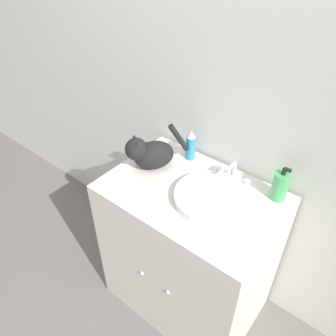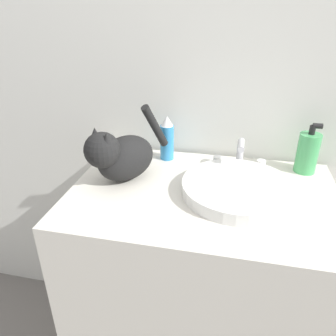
% 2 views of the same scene
% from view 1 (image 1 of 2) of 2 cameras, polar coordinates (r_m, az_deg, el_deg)
% --- Properties ---
extents(ground_plane, '(8.00, 8.00, 0.00)m').
position_cam_1_polar(ground_plane, '(2.14, -1.95, -26.37)').
color(ground_plane, slate).
extents(wall_back, '(6.00, 0.05, 2.50)m').
position_cam_1_polar(wall_back, '(1.59, 11.79, 11.97)').
color(wall_back, silver).
rests_on(wall_back, ground_plane).
extents(vanity_cabinet, '(0.84, 0.58, 0.89)m').
position_cam_1_polar(vanity_cabinet, '(1.88, 3.53, -14.28)').
color(vanity_cabinet, silver).
rests_on(vanity_cabinet, ground_plane).
extents(sink_basin, '(0.35, 0.35, 0.04)m').
position_cam_1_polar(sink_basin, '(1.50, 7.62, -5.06)').
color(sink_basin, white).
rests_on(sink_basin, vanity_cabinet).
extents(faucet, '(0.19, 0.10, 0.11)m').
position_cam_1_polar(faucet, '(1.61, 11.14, -0.84)').
color(faucet, silver).
rests_on(faucet, vanity_cabinet).
extents(cat, '(0.24, 0.32, 0.23)m').
position_cam_1_polar(cat, '(1.64, -3.16, 2.62)').
color(cat, black).
rests_on(cat, vanity_cabinet).
extents(soap_bottle, '(0.07, 0.07, 0.18)m').
position_cam_1_polar(soap_bottle, '(1.55, 18.96, -2.93)').
color(soap_bottle, '#4CB266').
rests_on(soap_bottle, vanity_cabinet).
extents(spray_bottle, '(0.05, 0.05, 0.17)m').
position_cam_1_polar(spray_bottle, '(1.71, 3.99, 3.96)').
color(spray_bottle, '#338CCC').
rests_on(spray_bottle, vanity_cabinet).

